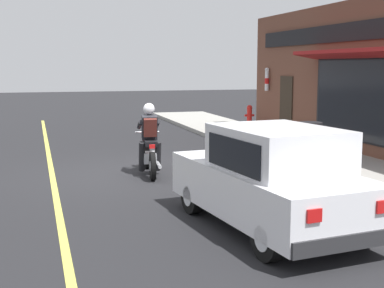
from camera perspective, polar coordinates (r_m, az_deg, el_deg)
ground_plane at (r=12.35m, az=-6.26°, el=-3.13°), size 80.00×80.00×0.00m
sidewalk_curb at (r=16.61m, az=8.31°, el=0.03°), size 2.60×22.00×0.14m
lane_stripe at (r=15.13m, az=-15.03°, el=-1.23°), size 0.12×19.80×0.01m
storefront_building at (r=15.73m, az=16.10°, el=6.79°), size 1.25×11.42×4.20m
motorcycle_with_rider at (r=12.12m, az=-4.57°, el=-0.08°), size 0.62×2.02×1.62m
car_hatchback at (r=8.07m, az=8.33°, el=-3.78°), size 2.06×3.94×1.57m
trash_bin at (r=13.07m, az=12.46°, el=0.19°), size 0.56×0.56×0.98m
fire_hydrant at (r=19.78m, az=6.14°, el=2.86°), size 0.36×0.24×0.88m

